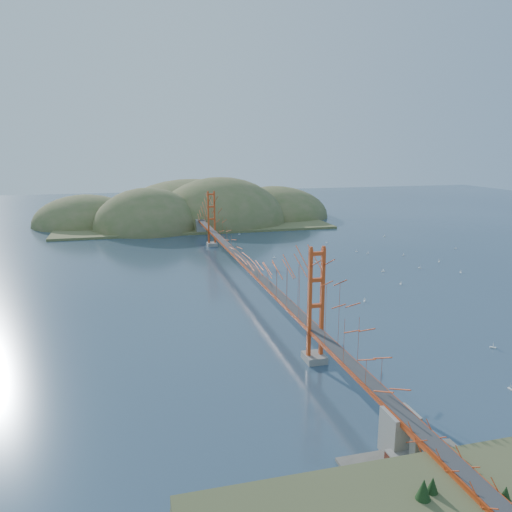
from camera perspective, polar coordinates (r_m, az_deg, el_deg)
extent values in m
plane|color=#2A3F54|center=(78.30, -1.31, -3.05)|extent=(320.00, 320.00, 0.00)
cube|color=gray|center=(51.14, 6.69, -11.46)|extent=(2.00, 2.40, 0.70)
cube|color=gray|center=(106.86, -5.05, 1.35)|extent=(2.00, 2.40, 0.70)
cube|color=#B73A14|center=(77.48, -1.32, -0.70)|extent=(1.40, 92.00, 0.16)
cube|color=#B73A14|center=(77.52, -1.32, -0.84)|extent=(1.33, 92.00, 0.24)
cube|color=#38383A|center=(77.46, -1.32, -0.63)|extent=(1.19, 92.00, 0.03)
cube|color=gray|center=(37.84, 16.06, -18.93)|extent=(2.00, 2.20, 3.30)
cube|color=gray|center=(122.19, -6.34, 3.36)|extent=(2.20, 2.60, 3.30)
cube|color=#B73A14|center=(32.83, 21.93, -21.31)|extent=(1.40, 12.00, 0.16)
cube|color=#B73A14|center=(32.97, 21.90, -21.68)|extent=(1.33, 12.00, 0.30)
cube|color=gray|center=(33.24, 22.77, -24.77)|extent=(0.50, 0.70, 2.95)
cube|color=gray|center=(35.15, 19.60, -22.22)|extent=(0.50, 0.70, 2.95)
cube|color=gray|center=(36.51, 17.73, -20.64)|extent=(0.50, 0.70, 2.95)
cube|color=#59544C|center=(36.92, 18.03, -22.78)|extent=(9.00, 6.00, 0.24)
cube|color=maroon|center=(37.31, 18.02, -21.45)|extent=(3.70, 2.30, 0.75)
cube|color=gray|center=(37.08, 18.07, -20.90)|extent=(3.70, 2.30, 0.10)
cylinder|color=white|center=(36.84, 18.12, -20.32)|extent=(0.03, 0.03, 1.00)
cube|color=#4A522E|center=(33.01, 14.20, -25.64)|extent=(24.00, 3.00, 1.80)
cone|color=black|center=(31.71, 15.74, -21.85)|extent=(0.61, 0.61, 0.87)
cone|color=black|center=(30.81, 26.93, -23.90)|extent=(0.67, 0.67, 0.95)
cone|color=black|center=(28.06, 10.74, -26.66)|extent=(0.66, 0.66, 0.95)
cube|color=olive|center=(140.02, -7.42, 3.93)|extent=(70.00, 40.00, 0.60)
ellipsoid|color=olive|center=(131.18, -12.17, 3.06)|extent=(28.00, 28.00, 21.00)
ellipsoid|color=olive|center=(139.34, -4.04, 3.86)|extent=(36.00, 36.00, 25.00)
ellipsoid|color=olive|center=(151.27, 2.12, 4.57)|extent=(32.00, 32.00, 18.00)
ellipsoid|color=olive|center=(143.32, -18.82, 3.46)|extent=(28.00, 28.00, 16.00)
ellipsoid|color=olive|center=(154.05, -7.36, 4.62)|extent=(44.00, 44.00, 22.00)
cube|color=white|center=(120.93, 14.48, 2.17)|extent=(0.57, 0.29, 0.10)
cylinder|color=white|center=(120.88, 14.49, 2.31)|extent=(0.02, 0.02, 0.59)
cube|color=white|center=(120.14, -1.92, 2.50)|extent=(0.48, 0.17, 0.09)
cylinder|color=white|center=(120.10, -1.93, 2.62)|extent=(0.01, 0.01, 0.52)
cube|color=white|center=(101.33, 12.68, 0.29)|extent=(0.50, 0.22, 0.09)
cylinder|color=white|center=(101.27, 12.68, 0.44)|extent=(0.01, 0.01, 0.53)
cube|color=white|center=(80.49, 16.22, -3.09)|extent=(0.28, 0.55, 0.10)
cylinder|color=white|center=(80.42, 16.24, -2.89)|extent=(0.02, 0.02, 0.58)
cube|color=white|center=(91.66, 18.21, -1.32)|extent=(0.34, 0.61, 0.11)
cylinder|color=white|center=(91.59, 18.22, -1.13)|extent=(0.02, 0.02, 0.64)
cube|color=white|center=(111.54, 21.83, 0.80)|extent=(0.44, 0.50, 0.09)
cylinder|color=white|center=(111.49, 21.84, 0.94)|extent=(0.01, 0.01, 0.55)
cube|color=white|center=(101.36, 16.50, 0.08)|extent=(0.51, 0.29, 0.09)
cylinder|color=white|center=(101.31, 16.51, 0.23)|extent=(0.01, 0.01, 0.53)
cube|color=white|center=(110.68, 8.08, 1.51)|extent=(0.21, 0.50, 0.09)
cylinder|color=white|center=(110.63, 8.08, 1.64)|extent=(0.01, 0.01, 0.53)
cube|color=white|center=(102.55, 11.39, 0.50)|extent=(0.42, 0.52, 0.09)
cylinder|color=white|center=(102.50, 11.40, 0.65)|extent=(0.01, 0.01, 0.56)
cube|color=white|center=(70.59, 12.29, -5.06)|extent=(0.37, 0.60, 0.10)
cylinder|color=white|center=(70.50, 12.30, -4.82)|extent=(0.02, 0.02, 0.62)
cube|color=white|center=(91.13, 22.35, -1.73)|extent=(0.23, 0.51, 0.09)
cylinder|color=white|center=(91.07, 22.36, -1.57)|extent=(0.01, 0.01, 0.54)
cube|color=white|center=(59.48, 25.46, -9.42)|extent=(0.62, 0.53, 0.11)
cylinder|color=white|center=(59.36, 25.49, -9.12)|extent=(0.02, 0.02, 0.67)
cube|color=white|center=(87.58, 14.33, -1.71)|extent=(0.59, 0.33, 0.10)
cylinder|color=white|center=(87.51, 14.34, -1.52)|extent=(0.02, 0.02, 0.62)
cube|color=white|center=(50.81, 27.05, -13.38)|extent=(0.19, 0.51, 0.09)
cylinder|color=white|center=(50.70, 27.09, -13.10)|extent=(0.01, 0.01, 0.55)
cube|color=white|center=(97.77, 20.18, -0.62)|extent=(0.43, 0.58, 0.10)
cylinder|color=white|center=(97.71, 20.20, -0.45)|extent=(0.02, 0.02, 0.61)
cube|color=white|center=(95.02, 2.09, -0.21)|extent=(0.52, 0.19, 0.09)
cylinder|color=white|center=(94.95, 2.09, -0.05)|extent=(0.01, 0.01, 0.56)
cube|color=white|center=(92.30, 6.91, -0.68)|extent=(0.60, 0.45, 0.11)
cylinder|color=white|center=(92.23, 6.92, -0.49)|extent=(0.02, 0.02, 0.64)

